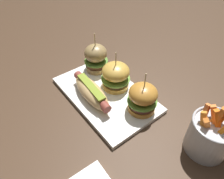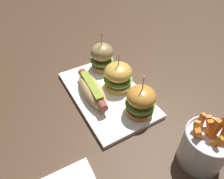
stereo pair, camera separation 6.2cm
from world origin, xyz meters
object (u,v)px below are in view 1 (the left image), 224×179
fries_bucket (210,135)px  platter_main (106,94)px  hot_dog (91,91)px  slider_center (116,76)px  slider_right (143,98)px  slider_left (96,58)px

fries_bucket → platter_main: bearing=-164.1°
fries_bucket → hot_dog: bearing=-157.2°
hot_dog → slider_center: 0.10m
fries_bucket → slider_right: bearing=-166.6°
platter_main → slider_right: bearing=19.6°
platter_main → slider_left: (-0.12, 0.05, 0.06)m
fries_bucket → slider_left: bearing=-174.9°
slider_center → fries_bucket: fries_bucket is taller
slider_center → fries_bucket: size_ratio=0.87×
slider_center → slider_right: slider_right is taller
slider_left → fries_bucket: size_ratio=0.94×
slider_right → fries_bucket: 0.20m
platter_main → fries_bucket: (0.31, 0.09, 0.05)m
slider_left → hot_dog: bearing=-40.7°
platter_main → slider_right: size_ratio=2.55×
slider_center → slider_right: 0.13m
platter_main → slider_center: bearing=97.3°
hot_dog → slider_center: (0.00, 0.09, 0.02)m
slider_right → fries_bucket: size_ratio=0.89×
hot_dog → fries_bucket: size_ratio=1.25×
platter_main → slider_left: slider_left is taller
slider_left → fries_bucket: (0.43, 0.04, -0.01)m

